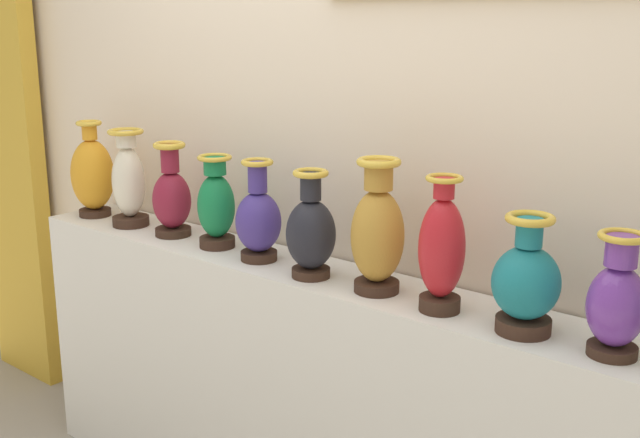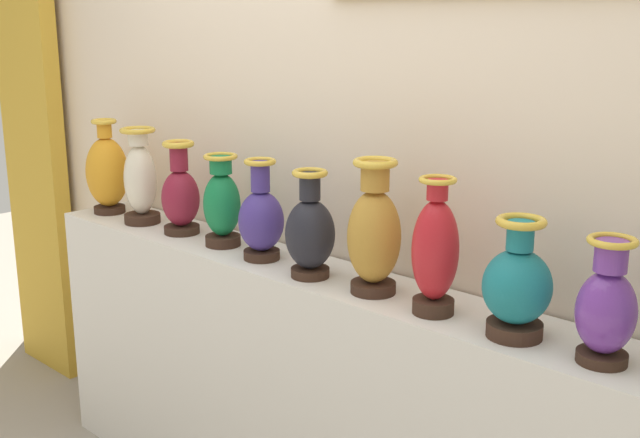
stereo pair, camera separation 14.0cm
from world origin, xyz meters
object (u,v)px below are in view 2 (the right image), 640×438
Objects in this scene: vase_crimson at (435,252)px; vase_violet at (606,308)px; vase_indigo at (261,219)px; vase_teal at (517,286)px; vase_ochre at (374,233)px; vase_ivory at (140,179)px; vase_onyx at (310,232)px; vase_burgundy at (180,195)px; vase_emerald at (222,204)px; vase_amber at (107,172)px.

vase_crimson is 1.25× the size of vase_violet.
vase_indigo is 0.72m from vase_crimson.
vase_indigo is 1.09× the size of vase_teal.
vase_violet is at bearing -0.62° from vase_indigo.
vase_crimson is at bearing -4.39° from vase_ochre.
vase_ivory is 0.96m from vase_onyx.
vase_crimson is 0.25m from vase_teal.
vase_ivory is at bearing -177.17° from vase_burgundy.
vase_burgundy is at bearing 179.90° from vase_emerald.
vase_ivory reaches higher than vase_emerald.
vase_crimson is (0.23, -0.02, -0.01)m from vase_ochre.
vase_teal is at bearing -1.31° from vase_burgundy.
vase_indigo is (0.46, -0.02, -0.01)m from vase_burgundy.
vase_indigo reaches higher than vase_violet.
vase_ochre is at bearing -0.44° from vase_amber.
vase_ochre is (0.49, -0.00, 0.04)m from vase_indigo.
vase_emerald is 1.41m from vase_violet.
vase_amber is 0.95m from vase_indigo.
vase_onyx is (0.25, -0.02, 0.01)m from vase_indigo.
vase_ivory is 0.71m from vase_indigo.
vase_ivory is at bearing -0.79° from vase_amber.
vase_burgundy reaches higher than vase_violet.
vase_ochre is at bearing -1.55° from vase_emerald.
vase_ochre is 0.48m from vase_teal.
vase_crimson is (0.46, 0.00, 0.03)m from vase_onyx.
vase_onyx is at bearing -179.51° from vase_crimson.
vase_amber is at bearing 179.46° from vase_indigo.
vase_amber is at bearing 179.41° from vase_violet.
vase_indigo is at bearing 179.75° from vase_ochre.
vase_burgundy is 0.95m from vase_ochre.
vase_violet is (1.89, -0.02, -0.04)m from vase_ivory.
vase_burgundy is at bearing 178.82° from vase_ochre.
vase_ochre is at bearing -0.25° from vase_indigo.
vase_emerald is 0.96× the size of vase_indigo.
vase_emerald is at bearing 178.78° from vase_violet.
vase_ochre reaches higher than vase_amber.
vase_indigo is at bearing -0.45° from vase_ivory.
vase_indigo reaches higher than vase_emerald.
vase_ochre is at bearing 178.44° from vase_teal.
vase_burgundy is 1.43m from vase_teal.
vase_onyx reaches higher than vase_violet.
vase_ivory reaches higher than vase_onyx.
vase_emerald is 0.97× the size of vase_onyx.
vase_teal is at bearing -179.48° from vase_violet.
vase_amber is 1.03× the size of vase_crimson.
vase_amber is at bearing -179.36° from vase_emerald.
vase_ochre reaches higher than vase_ivory.
vase_amber is 1.28× the size of vase_violet.
vase_ivory is 1.11× the size of vase_indigo.
vase_indigo is at bearing -2.16° from vase_burgundy.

